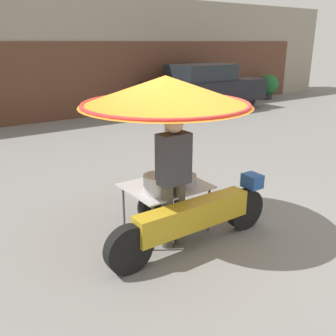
{
  "coord_description": "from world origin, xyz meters",
  "views": [
    {
      "loc": [
        -3.07,
        -3.4,
        2.4
      ],
      "look_at": [
        -0.49,
        0.26,
        0.88
      ],
      "focal_mm": 40.0,
      "sensor_mm": 36.0,
      "label": 1
    }
  ],
  "objects": [
    {
      "name": "shopfront_building",
      "position": [
        0.0,
        9.31,
        1.91
      ],
      "size": [
        28.0,
        2.06,
        3.85
      ],
      "color": "gray",
      "rests_on": "ground"
    },
    {
      "name": "potted_plant",
      "position": [
        9.97,
        7.56,
        0.59
      ],
      "size": [
        0.87,
        0.87,
        1.05
      ],
      "color": "#2D2D33",
      "rests_on": "ground"
    },
    {
      "name": "vendor_person",
      "position": [
        -0.64,
        -0.06,
        0.92
      ],
      "size": [
        0.38,
        0.22,
        1.64
      ],
      "color": "#4C473D",
      "rests_on": "ground"
    },
    {
      "name": "parked_car",
      "position": [
        5.88,
        7.01,
        0.84
      ],
      "size": [
        4.51,
        1.79,
        1.65
      ],
      "color": "black",
      "rests_on": "ground"
    },
    {
      "name": "ground_plane",
      "position": [
        0.0,
        0.0,
        0.0
      ],
      "size": [
        36.0,
        36.0,
        0.0
      ],
      "primitive_type": "plane",
      "color": "slate"
    },
    {
      "name": "vendor_motorcycle_cart",
      "position": [
        -0.49,
        0.25,
        1.61
      ],
      "size": [
        2.33,
        2.1,
        2.02
      ],
      "color": "black",
      "rests_on": "ground"
    }
  ]
}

